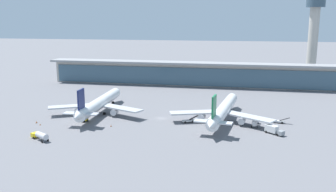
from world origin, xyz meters
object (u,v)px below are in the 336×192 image
Objects in this scene: airliner_centre_stand at (223,111)px; safety_cone_bravo at (40,124)px; safety_cone_delta at (111,126)px; service_truck_at_far_stand_white at (189,121)px; service_truck_under_wing_yellow at (85,120)px; airliner_left_stand at (99,104)px; service_truck_on_taxiway_blue at (255,122)px; service_truck_mid_apron_yellow at (40,136)px; control_tower at (314,31)px; safety_cone_alpha at (37,122)px; service_truck_by_tail_white at (279,121)px; safety_cone_charlie at (36,122)px; service_truck_near_nose_grey at (273,129)px.

safety_cone_bravo is (-71.23, -19.82, -4.38)m from airliner_centre_stand.
service_truck_at_far_stand_white is at bearing 22.37° from safety_cone_delta.
safety_cone_bravo is 1.00× the size of safety_cone_delta.
service_truck_under_wing_yellow is at bearing 27.51° from safety_cone_bravo.
service_truck_at_far_stand_white reaches higher than safety_cone_bravo.
airliner_left_stand is 6.38× the size of service_truck_on_taxiway_blue.
control_tower reaches higher than service_truck_mid_apron_yellow.
service_truck_mid_apron_yellow reaches higher than safety_cone_alpha.
safety_cone_bravo and safety_cone_delta have the same top height.
service_truck_by_tail_white is at bearing -105.48° from control_tower.
service_truck_under_wing_yellow is 0.05× the size of control_tower.
service_truck_at_far_stand_white is (47.44, 32.53, -0.90)m from service_truck_mid_apron_yellow.
service_truck_on_taxiway_blue is at bearing -147.33° from service_truck_by_tail_white.
control_tower is at bearing 45.14° from safety_cone_alpha.
safety_cone_delta is at bearing -126.94° from control_tower.
airliner_centre_stand reaches higher than service_truck_at_far_stand_white.
safety_cone_charlie is (-19.52, -19.17, -4.38)m from airliner_left_stand.
service_truck_near_nose_grey is 93.71m from safety_cone_alpha.
service_truck_at_far_stand_white is 62.14m from safety_cone_charlie.
service_truck_on_taxiway_blue is at bearing -16.22° from airliner_centre_stand.
control_tower reaches higher than safety_cone_charlie.
service_truck_on_taxiway_blue is at bearing 8.88° from safety_cone_charlie.
service_truck_under_wing_yellow is at bearing 16.73° from safety_cone_charlie.
airliner_centre_stand is 79.96× the size of safety_cone_charlie.
service_truck_near_nose_grey is 131.88m from control_tower.
service_truck_mid_apron_yellow reaches higher than service_truck_by_tail_white.
safety_cone_bravo is at bearing -152.49° from service_truck_under_wing_yellow.
service_truck_on_taxiway_blue is 1.34× the size of service_truck_at_far_stand_white.
service_truck_at_far_stand_white is at bearing -179.34° from service_truck_on_taxiway_blue.
service_truck_on_taxiway_blue reaches higher than safety_cone_delta.
service_truck_near_nose_grey is at bearing 2.45° from safety_cone_alpha.
control_tower is at bearing 48.51° from service_truck_under_wing_yellow.
safety_cone_charlie is at bearing -135.51° from airliner_left_stand.
airliner_left_stand is 1.00× the size of airliner_centre_stand.
airliner_left_stand reaches higher than service_truck_on_taxiway_blue.
airliner_left_stand is 8.07× the size of service_truck_by_tail_white.
service_truck_mid_apron_yellow and service_truck_on_taxiway_blue have the same top height.
service_truck_at_far_stand_white is 62.21m from safety_cone_alpha.
service_truck_near_nose_grey is 1.09× the size of service_truck_at_far_stand_white.
safety_cone_delta is (31.57, 1.34, 0.00)m from safety_cone_charlie.
safety_cone_bravo is at bearing -164.67° from service_truck_at_far_stand_white.
service_truck_near_nose_grey is 10.13× the size of safety_cone_bravo.
service_truck_mid_apron_yellow is at bearing -99.26° from airliner_left_stand.
service_truck_at_far_stand_white is 136.32m from control_tower.
service_truck_under_wing_yellow is 13.72m from safety_cone_delta.
service_truck_at_far_stand_white is 31.49m from safety_cone_delta.
safety_cone_charlie is 1.00× the size of safety_cone_delta.
service_truck_mid_apron_yellow is at bearing -131.71° from safety_cone_delta.
airliner_left_stand reaches higher than service_truck_mid_apron_yellow.
service_truck_under_wing_yellow is (-0.98, -13.60, -3.82)m from airliner_left_stand.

